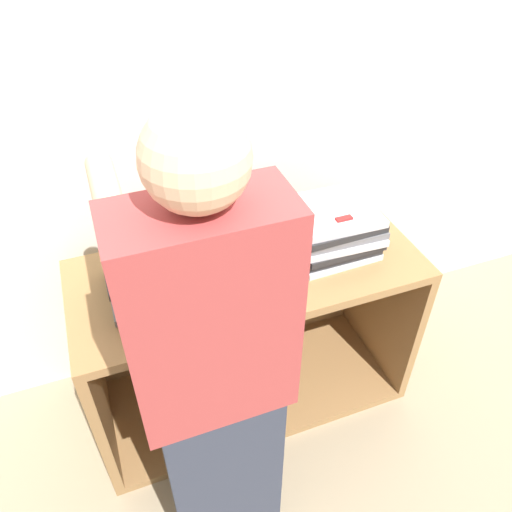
# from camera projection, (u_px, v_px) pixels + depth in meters

# --- Properties ---
(ground_plane) EXTENTS (12.00, 12.00, 0.00)m
(ground_plane) POSITION_uv_depth(u_px,v_px,m) (272.00, 442.00, 2.09)
(ground_plane) COLOR gray
(wall_back) EXTENTS (8.00, 0.05, 2.40)m
(wall_back) POSITION_uv_depth(u_px,v_px,m) (211.00, 108.00, 1.81)
(wall_back) COLOR beige
(wall_back) RESTS_ON ground_plane
(cart) EXTENTS (1.29, 0.56, 0.75)m
(cart) POSITION_uv_depth(u_px,v_px,m) (243.00, 323.00, 2.11)
(cart) COLOR olive
(cart) RESTS_ON ground_plane
(laptop_open) EXTENTS (0.30, 0.39, 0.28)m
(laptop_open) POSITION_uv_depth(u_px,v_px,m) (242.00, 245.00, 1.83)
(laptop_open) COLOR #333338
(laptop_open) RESTS_ON cart
(laptop_stack_left) EXTENTS (0.32, 0.30, 0.15)m
(laptop_stack_left) POSITION_uv_depth(u_px,v_px,m) (154.00, 273.00, 1.68)
(laptop_stack_left) COLOR slate
(laptop_stack_left) RESTS_ON cart
(laptop_stack_right) EXTENTS (0.33, 0.30, 0.18)m
(laptop_stack_right) POSITION_uv_depth(u_px,v_px,m) (332.00, 229.00, 1.85)
(laptop_stack_right) COLOR #B7B7BC
(laptop_stack_right) RESTS_ON cart
(person) EXTENTS (0.40, 0.53, 1.61)m
(person) POSITION_uv_depth(u_px,v_px,m) (215.00, 387.00, 1.35)
(person) COLOR #2D3342
(person) RESTS_ON ground_plane
(inventory_tag) EXTENTS (0.06, 0.02, 0.01)m
(inventory_tag) POSITION_uv_depth(u_px,v_px,m) (344.00, 219.00, 1.74)
(inventory_tag) COLOR red
(inventory_tag) RESTS_ON laptop_stack_right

